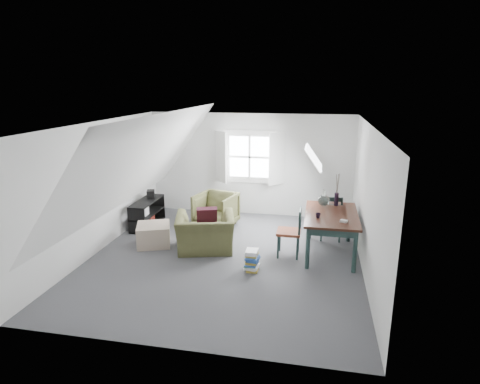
% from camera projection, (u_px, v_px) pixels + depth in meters
% --- Properties ---
extents(floor, '(5.50, 5.50, 0.00)m').
position_uv_depth(floor, '(225.00, 258.00, 7.58)').
color(floor, '#47474C').
rests_on(floor, ground).
extents(ceiling, '(5.50, 5.50, 0.00)m').
position_uv_depth(ceiling, '(223.00, 125.00, 6.93)').
color(ceiling, white).
rests_on(ceiling, wall_back).
extents(wall_back, '(5.00, 0.00, 5.00)m').
position_uv_depth(wall_back, '(250.00, 165.00, 9.86)').
color(wall_back, silver).
rests_on(wall_back, ground).
extents(wall_front, '(5.00, 0.00, 5.00)m').
position_uv_depth(wall_front, '(170.00, 256.00, 4.65)').
color(wall_front, silver).
rests_on(wall_front, ground).
extents(wall_left, '(0.00, 5.50, 5.50)m').
position_uv_depth(wall_left, '(98.00, 187.00, 7.72)').
color(wall_left, silver).
rests_on(wall_left, ground).
extents(wall_right, '(0.00, 5.50, 5.50)m').
position_uv_depth(wall_right, '(368.00, 202.00, 6.79)').
color(wall_right, silver).
rests_on(wall_right, ground).
extents(slope_left, '(3.19, 5.50, 4.48)m').
position_uv_depth(slope_left, '(142.00, 162.00, 7.40)').
color(slope_left, white).
rests_on(slope_left, wall_left).
extents(slope_right, '(3.19, 5.50, 4.48)m').
position_uv_depth(slope_right, '(312.00, 169.00, 6.83)').
color(slope_right, white).
rests_on(slope_right, wall_right).
extents(dormer_window, '(1.71, 0.35, 1.30)m').
position_uv_depth(dormer_window, '(249.00, 157.00, 9.73)').
color(dormer_window, white).
rests_on(dormer_window, wall_back).
extents(skylight, '(0.35, 0.75, 0.47)m').
position_uv_depth(skylight, '(314.00, 157.00, 8.07)').
color(skylight, white).
rests_on(skylight, slope_right).
extents(armchair_near, '(1.32, 1.22, 0.72)m').
position_uv_depth(armchair_near, '(206.00, 250.00, 7.94)').
color(armchair_near, '#474925').
rests_on(armchair_near, floor).
extents(armchair_far, '(1.02, 1.04, 0.78)m').
position_uv_depth(armchair_far, '(216.00, 226.00, 9.26)').
color(armchair_far, '#474925').
rests_on(armchair_far, floor).
extents(throw_pillow, '(0.45, 0.34, 0.42)m').
position_uv_depth(throw_pillow, '(207.00, 217.00, 7.91)').
color(throw_pillow, '#390F1C').
rests_on(throw_pillow, armchair_near).
extents(ottoman, '(0.83, 0.83, 0.43)m').
position_uv_depth(ottoman, '(154.00, 235.00, 8.14)').
color(ottoman, tan).
rests_on(ottoman, floor).
extents(dining_table, '(0.98, 1.63, 0.82)m').
position_uv_depth(dining_table, '(331.00, 219.00, 7.58)').
color(dining_table, black).
rests_on(dining_table, floor).
extents(demijohn, '(0.23, 0.23, 0.32)m').
position_uv_depth(demijohn, '(324.00, 200.00, 7.97)').
color(demijohn, silver).
rests_on(demijohn, dining_table).
extents(vase_twigs, '(0.08, 0.09, 0.65)m').
position_uv_depth(vase_twigs, '(336.00, 199.00, 8.01)').
color(vase_twigs, black).
rests_on(vase_twigs, dining_table).
extents(cup, '(0.12, 0.12, 0.09)m').
position_uv_depth(cup, '(318.00, 218.00, 7.31)').
color(cup, black).
rests_on(cup, dining_table).
extents(paper_box, '(0.14, 0.12, 0.04)m').
position_uv_depth(paper_box, '(344.00, 221.00, 7.08)').
color(paper_box, white).
rests_on(paper_box, dining_table).
extents(dining_chair_far, '(0.46, 0.46, 0.98)m').
position_uv_depth(dining_chair_far, '(331.00, 216.00, 8.35)').
color(dining_chair_far, brown).
rests_on(dining_chair_far, floor).
extents(dining_chair_near, '(0.44, 0.44, 0.94)m').
position_uv_depth(dining_chair_near, '(291.00, 231.00, 7.56)').
color(dining_chair_near, brown).
rests_on(dining_chair_near, floor).
extents(media_shelf, '(0.39, 1.17, 0.60)m').
position_uv_depth(media_shelf, '(147.00, 215.00, 9.19)').
color(media_shelf, black).
rests_on(media_shelf, floor).
extents(electronics_box, '(0.24, 0.28, 0.19)m').
position_uv_depth(electronics_box, '(151.00, 194.00, 9.36)').
color(electronics_box, black).
rests_on(electronics_box, media_shelf).
extents(magazine_stack, '(0.28, 0.33, 0.37)m').
position_uv_depth(magazine_stack, '(252.00, 260.00, 7.03)').
color(magazine_stack, '#B29933').
rests_on(magazine_stack, floor).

